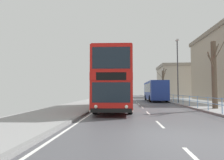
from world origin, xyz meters
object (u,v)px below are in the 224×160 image
object	(u,v)px
bare_tree_far_00	(214,73)
street_lamp_far_side	(178,66)
bare_tree_far_01	(163,83)
background_building_01	(183,81)
background_bus_far_lane	(155,91)
double_decker_bus_main	(114,82)

from	to	relation	value
bare_tree_far_00	street_lamp_far_side	bearing A→B (deg)	95.16
bare_tree_far_01	street_lamp_far_side	bearing A→B (deg)	-92.92
background_building_01	bare_tree_far_01	bearing A→B (deg)	-119.09
bare_tree_far_01	background_building_01	world-z (taller)	background_building_01
background_bus_far_lane	bare_tree_far_01	size ratio (longest dim) A/B	1.73
background_bus_far_lane	bare_tree_far_00	world-z (taller)	bare_tree_far_00
double_decker_bus_main	street_lamp_far_side	distance (m)	11.69
double_decker_bus_main	bare_tree_far_01	xyz separation A→B (m)	(8.22, 21.95, 0.77)
bare_tree_far_00	background_building_01	size ratio (longest dim) A/B	0.47
background_bus_far_lane	bare_tree_far_00	size ratio (longest dim) A/B	1.79
double_decker_bus_main	street_lamp_far_side	bearing A→B (deg)	48.75
street_lamp_far_side	background_building_01	size ratio (longest dim) A/B	0.66
bare_tree_far_01	background_building_01	size ratio (longest dim) A/B	0.49
background_bus_far_lane	bare_tree_far_01	distance (m)	7.88
background_bus_far_lane	street_lamp_far_side	xyz separation A→B (m)	(1.97, -6.06, 3.09)
bare_tree_far_01	double_decker_bus_main	bearing A→B (deg)	-110.53
street_lamp_far_side	double_decker_bus_main	bearing A→B (deg)	-131.25
double_decker_bus_main	bare_tree_far_01	world-z (taller)	bare_tree_far_01
street_lamp_far_side	background_building_01	bearing A→B (deg)	72.96
background_building_01	double_decker_bus_main	bearing A→B (deg)	-113.95
double_decker_bus_main	bare_tree_far_01	distance (m)	23.45
double_decker_bus_main	background_bus_far_lane	world-z (taller)	double_decker_bus_main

